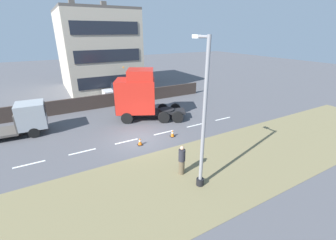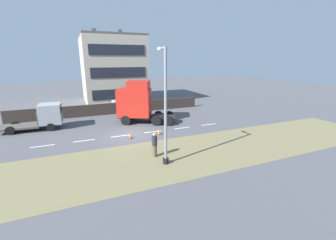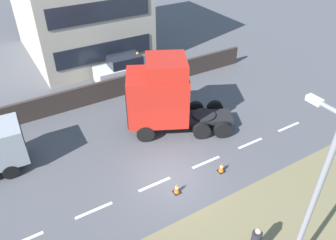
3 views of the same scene
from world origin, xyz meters
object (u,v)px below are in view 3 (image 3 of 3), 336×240
Objects in this scene: parked_car at (125,70)px; lamp_post at (304,223)px; traffic_cone_trailing at (177,188)px; traffic_cone_lead at (222,167)px; lorry_cab at (162,96)px.

lamp_post is (-17.57, 1.65, 2.43)m from parked_car.
lamp_post reaches higher than traffic_cone_trailing.
parked_car is 11.73m from traffic_cone_lead.
lorry_cab reaches higher than traffic_cone_lead.
traffic_cone_lead is at bearing -89.02° from traffic_cone_trailing.
parked_car is 7.67× the size of traffic_cone_lead.
lorry_cab is 11.32× the size of traffic_cone_lead.
parked_car reaches higher than traffic_cone_lead.
traffic_cone_lead is at bearing -16.66° from lamp_post.
lorry_cab reaches higher than traffic_cone_trailing.
lorry_cab is 11.32× the size of traffic_cone_trailing.
traffic_cone_lead is 1.00× the size of traffic_cone_trailing.
traffic_cone_lead and traffic_cone_trailing have the same top height.
parked_car is at bearing -12.82° from traffic_cone_trailing.
lorry_cab is 5.76m from traffic_cone_trailing.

